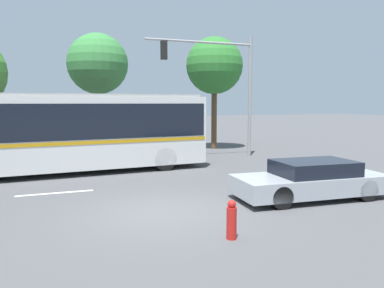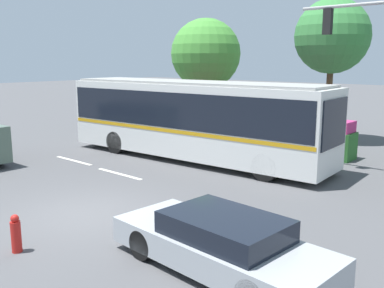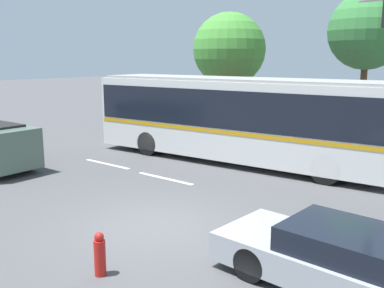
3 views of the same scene
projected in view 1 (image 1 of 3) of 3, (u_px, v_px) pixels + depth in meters
name	position (u px, v px, depth m)	size (l,w,h in m)	color
ground_plane	(160.00, 213.00, 10.13)	(140.00, 140.00, 0.00)	#4C4C4F
city_bus	(63.00, 129.00, 15.58)	(12.15, 3.27, 3.29)	silver
sedan_foreground	(311.00, 180.00, 11.60)	(4.84, 2.10, 1.17)	#9EA3A8
traffic_light_pole	(225.00, 77.00, 19.86)	(5.90, 0.24, 6.46)	gray
flowering_hedge	(68.00, 144.00, 19.65)	(9.76, 1.06, 1.64)	#286028
street_tree_centre	(98.00, 64.00, 23.33)	(3.72, 3.72, 7.18)	brown
street_tree_right	(214.00, 66.00, 23.76)	(3.56, 3.56, 7.03)	brown
fire_hydrant	(232.00, 220.00, 8.13)	(0.22, 0.22, 0.86)	red
lane_stripe_near	(55.00, 193.00, 12.28)	(2.40, 0.16, 0.01)	silver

